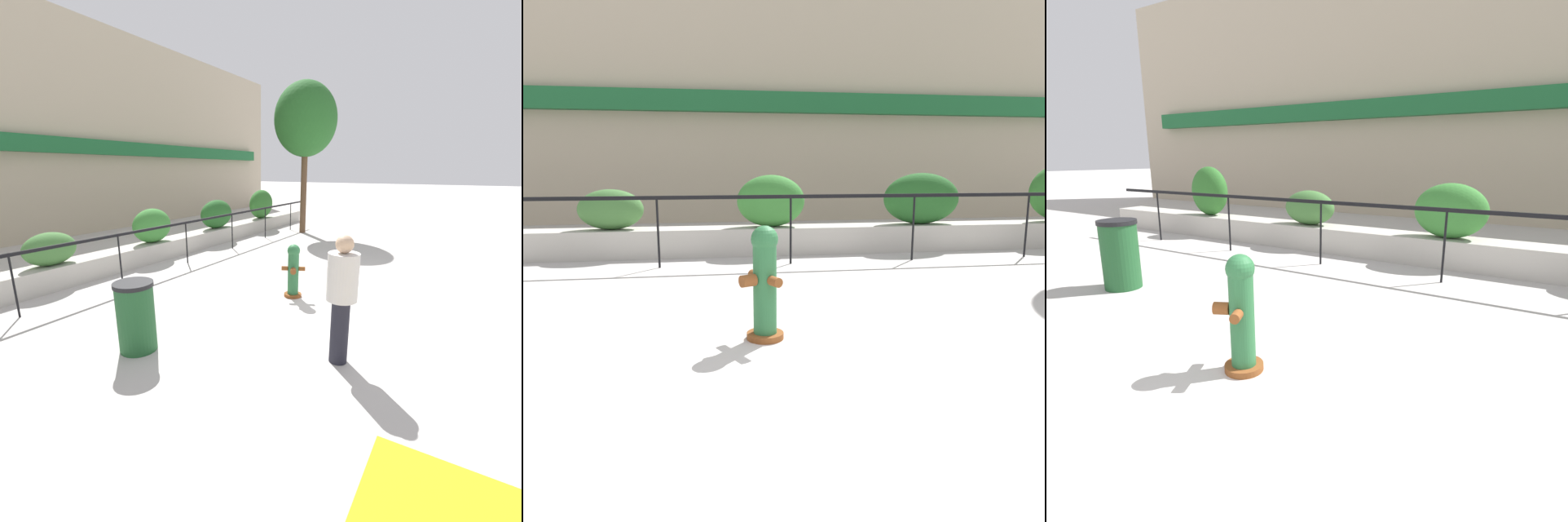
{
  "view_description": "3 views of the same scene",
  "coord_description": "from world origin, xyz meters",
  "views": [
    {
      "loc": [
        -6.97,
        -1.64,
        2.51
      ],
      "look_at": [
        -0.51,
        2.23,
        0.53
      ],
      "focal_mm": 24.0,
      "sensor_mm": 36.0,
      "label": 1
    },
    {
      "loc": [
        -1.44,
        -3.34,
        1.62
      ],
      "look_at": [
        -0.43,
        2.92,
        0.43
      ],
      "focal_mm": 35.0,
      "sensor_mm": 36.0,
      "label": 2
    },
    {
      "loc": [
        1.34,
        -1.31,
        1.87
      ],
      "look_at": [
        -1.03,
        2.59,
        0.71
      ],
      "focal_mm": 28.0,
      "sensor_mm": 36.0,
      "label": 3
    }
  ],
  "objects": [
    {
      "name": "planter_wall_low",
      "position": [
        0.0,
        6.0,
        0.25
      ],
      "size": [
        18.0,
        0.7,
        0.5
      ],
      "primitive_type": "cube",
      "color": "#B7B2A8",
      "rests_on": "ground"
    },
    {
      "name": "hedge_bush_3",
      "position": [
        2.76,
        6.0,
        0.99
      ],
      "size": [
        1.51,
        0.7,
        0.98
      ],
      "primitive_type": "ellipsoid",
      "color": "#235B23",
      "rests_on": "planter_wall_low"
    },
    {
      "name": "ground_plane",
      "position": [
        0.0,
        0.0,
        0.0
      ],
      "size": [
        120.0,
        120.0,
        0.0
      ],
      "primitive_type": "plane",
      "color": "#BCB7B2"
    },
    {
      "name": "hedge_bush_2",
      "position": [
        -0.18,
        6.0,
        0.98
      ],
      "size": [
        1.26,
        0.7,
        0.95
      ],
      "primitive_type": "ellipsoid",
      "color": "#387F33",
      "rests_on": "planter_wall_low"
    },
    {
      "name": "building_facade",
      "position": [
        0.0,
        11.98,
        3.99
      ],
      "size": [
        30.0,
        1.36,
        8.0
      ],
      "color": "tan",
      "rests_on": "ground"
    },
    {
      "name": "fence_railing_segment",
      "position": [
        -0.0,
        4.9,
        1.02
      ],
      "size": [
        15.0,
        0.05,
        1.15
      ],
      "color": "black",
      "rests_on": "ground"
    },
    {
      "name": "fire_hydrant",
      "position": [
        -0.88,
        1.25,
        0.55
      ],
      "size": [
        0.48,
        0.47,
        1.08
      ],
      "color": "brown",
      "rests_on": "ground"
    },
    {
      "name": "hedge_bush_1",
      "position": [
        -3.03,
        6.0,
        0.86
      ],
      "size": [
        1.13,
        0.62,
        0.71
      ],
      "primitive_type": "ellipsoid",
      "color": "#427538",
      "rests_on": "planter_wall_low"
    }
  ]
}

